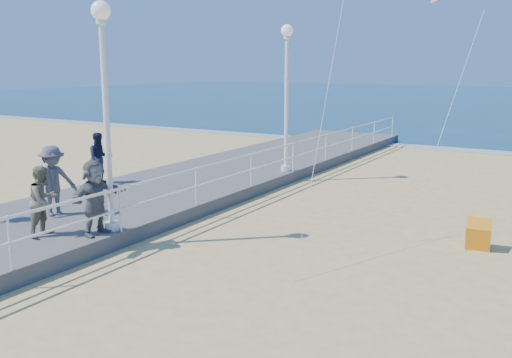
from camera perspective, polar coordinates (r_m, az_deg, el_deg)
The scene contains 11 objects.
ground at distance 11.41m, azimuth 5.81°, elevation -10.93°, with size 160.00×160.00×0.00m, color #E2BF76.
surf_line at distance 30.72m, azimuth 22.15°, elevation 2.55°, with size 160.00×1.20×0.04m, color silver.
boardwalk at distance 15.82m, azimuth -19.72°, elevation -4.38°, with size 5.00×44.00×0.40m, color slate.
railing at distance 13.80m, azimuth -13.47°, elevation -1.77°, with size 0.05×42.00×0.55m.
lamp_post_mid at distance 13.68m, azimuth -14.86°, elevation 8.27°, with size 0.44×0.44×5.32m.
lamp_post_far at distance 21.00m, azimuth 3.08°, elevation 9.60°, with size 0.44×0.44×5.32m.
spectator_1 at distance 14.04m, azimuth -20.47°, elevation -2.07°, with size 0.80×0.62×1.65m, color #807658.
spectator_2 at distance 15.82m, azimuth -19.65°, elevation -0.17°, with size 1.20×0.69×1.85m, color #504F54.
spectator_5 at distance 13.73m, azimuth -15.81°, elevation -1.78°, with size 1.65×0.53×1.78m, color slate.
spectator_7 at distance 19.61m, azimuth -15.34°, elevation 2.01°, with size 0.83×0.65×1.71m, color #181D35.
box_kite at distance 14.59m, azimuth 21.33°, elevation -5.40°, with size 0.55×0.55×0.60m, color #EC570D.
Camera 1 is at (4.37, -9.61, 4.33)m, focal length 40.00 mm.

